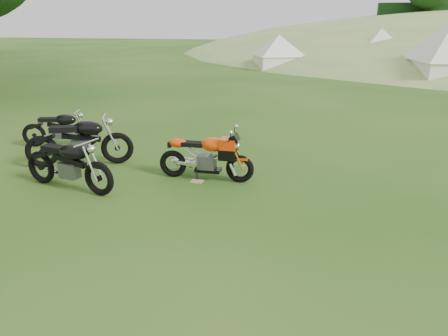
% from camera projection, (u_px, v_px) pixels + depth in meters
% --- Properties ---
extents(ground, '(120.00, 120.00, 0.00)m').
position_uv_depth(ground, '(215.00, 235.00, 6.17)').
color(ground, '#1B460F').
rests_on(ground, ground).
extents(sport_motorcycle, '(1.76, 0.47, 1.05)m').
position_uv_depth(sport_motorcycle, '(206.00, 153.00, 8.17)').
color(sport_motorcycle, '#DE3A07').
rests_on(sport_motorcycle, ground).
extents(plywood_board, '(0.23, 0.19, 0.02)m').
position_uv_depth(plywood_board, '(197.00, 181.00, 8.21)').
color(plywood_board, tan).
rests_on(plywood_board, ground).
extents(vintage_moto_a, '(1.96, 0.87, 1.00)m').
position_uv_depth(vintage_moto_a, '(68.00, 163.00, 7.70)').
color(vintage_moto_a, black).
rests_on(vintage_moto_a, ground).
extents(vintage_moto_b, '(2.12, 1.24, 1.10)m').
position_uv_depth(vintage_moto_b, '(79.00, 140.00, 8.95)').
color(vintage_moto_b, black).
rests_on(vintage_moto_b, ground).
extents(vintage_moto_c, '(1.78, 0.83, 0.91)m').
position_uv_depth(vintage_moto_c, '(60.00, 128.00, 10.34)').
color(vintage_moto_c, black).
rests_on(vintage_moto_c, ground).
extents(tent_left, '(3.33, 3.33, 2.22)m').
position_uv_depth(tent_left, '(279.00, 50.00, 26.49)').
color(tent_left, white).
rests_on(tent_left, ground).
extents(tent_mid, '(3.28, 3.28, 2.47)m').
position_uv_depth(tent_mid, '(380.00, 48.00, 26.23)').
color(tent_mid, silver).
rests_on(tent_mid, ground).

